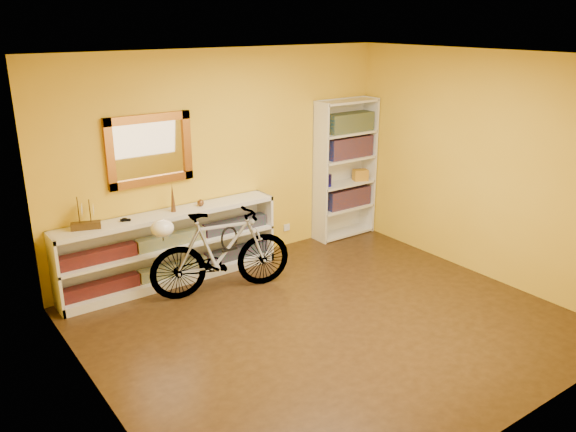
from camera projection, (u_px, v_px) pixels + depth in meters
floor at (328, 324)px, 5.87m from camera, size 4.50×4.00×0.01m
ceiling at (335, 56)px, 5.02m from camera, size 4.50×4.00×0.01m
back_wall at (225, 160)px, 6.99m from camera, size 4.50×0.01×2.60m
left_wall at (91, 255)px, 4.20m from camera, size 0.01×4.00×2.60m
right_wall at (483, 166)px, 6.69m from camera, size 0.01×4.00×2.60m
gilt_mirror at (150, 150)px, 6.35m from camera, size 0.98×0.06×0.78m
wall_socket at (287, 227)px, 7.81m from camera, size 0.09×0.02×0.09m
console_unit at (171, 248)px, 6.66m from camera, size 2.60×0.35×0.85m
cd_row_lower at (173, 269)px, 6.72m from camera, size 2.50×0.13×0.14m
cd_row_upper at (171, 239)px, 6.60m from camera, size 2.50×0.13×0.14m
model_ship at (84, 213)px, 5.95m from camera, size 0.32×0.20×0.35m
toy_car at (126, 221)px, 6.24m from camera, size 0.00×0.00×0.00m
bronze_ornament at (173, 197)px, 6.50m from camera, size 0.06×0.06×0.33m
decorative_orb at (201, 203)px, 6.73m from camera, size 0.08×0.08×0.08m
bookcase at (345, 169)px, 7.95m from camera, size 0.90×0.30×1.90m
book_row_a at (347, 197)px, 8.11m from camera, size 0.70×0.22×0.26m
book_row_b at (349, 147)px, 7.88m from camera, size 0.70×0.22×0.28m
book_row_c at (350, 122)px, 7.77m from camera, size 0.70×0.22×0.25m
travel_mug at (329, 180)px, 7.80m from camera, size 0.07×0.07×0.17m
red_tin at (334, 126)px, 7.67m from camera, size 0.17×0.17×0.20m
yellow_bag at (360, 175)px, 8.10m from camera, size 0.23×0.19×0.15m
bicycle at (221, 252)px, 6.40m from camera, size 0.77×1.68×0.96m
helmet at (162, 228)px, 6.05m from camera, size 0.24×0.23×0.18m
u_lock at (229, 238)px, 6.39m from camera, size 0.21×0.02×0.21m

